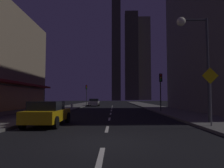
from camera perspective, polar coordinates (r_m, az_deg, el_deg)
name	(u,v)px	position (r m, az deg, el deg)	size (l,w,h in m)	color
ground_plane	(112,107)	(39.91, 0.09, -6.19)	(78.00, 136.00, 0.10)	black
sidewalk_right	(149,106)	(40.44, 10.11, -5.93)	(4.00, 76.00, 0.15)	#605E59
sidewalk_left	(76,106)	(40.58, -9.90, -5.92)	(4.00, 76.00, 0.15)	#605E59
lane_marking_center	(111,112)	(24.13, -0.27, -7.67)	(0.16, 38.60, 0.01)	silver
skyscraper_distant_tall	(116,38)	(124.41, 1.13, 12.38)	(5.03, 8.25, 72.41)	#3B382C
skyscraper_distant_mid	(131,56)	(143.68, 5.33, 7.68)	(8.71, 7.54, 60.12)	#3B382C
skyscraper_distant_short	(144,58)	(152.55, 8.77, 6.92)	(8.65, 6.41, 59.51)	#615C49
car_parked_near	(47,113)	(13.09, -17.23, -7.60)	(1.98, 4.24, 1.45)	gold
car_parked_far	(94,102)	(41.13, -4.93, -5.01)	(1.98, 4.24, 1.45)	silver
fire_hydrant_far_left	(72,106)	(31.47, -10.93, -5.87)	(0.42, 0.30, 0.65)	#B2B2B2
traffic_light_near_right	(161,84)	(23.59, 13.17, 0.08)	(0.32, 0.48, 4.20)	#2D2D2D
traffic_light_far_left	(86,90)	(44.24, -7.00, -1.73)	(0.32, 0.48, 4.20)	#2D2D2D
street_lamp_right	(194,43)	(14.25, 21.52, 10.36)	(1.96, 0.56, 6.58)	#38383D
pedestrian_crossing_sign	(211,91)	(12.49, 25.34, -1.74)	(0.91, 0.08, 3.15)	slate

